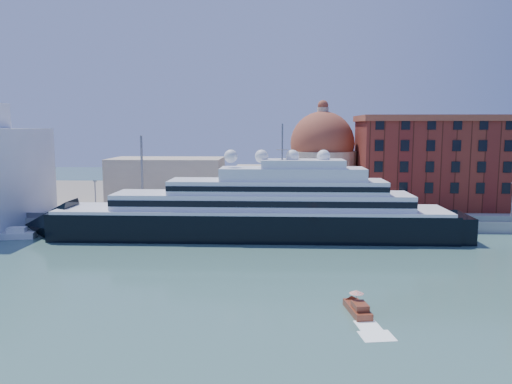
{
  "coord_description": "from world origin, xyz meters",
  "views": [
    {
      "loc": [
        9.96,
        -76.08,
        22.25
      ],
      "look_at": [
        5.97,
        18.0,
        10.03
      ],
      "focal_mm": 35.0,
      "sensor_mm": 36.0,
      "label": 1
    }
  ],
  "objects": [
    {
      "name": "warehouse",
      "position": [
        52.0,
        52.0,
        13.79
      ],
      "size": [
        43.0,
        19.0,
        23.25
      ],
      "color": "maroon",
      "rests_on": "land"
    },
    {
      "name": "land",
      "position": [
        0.0,
        75.0,
        1.0
      ],
      "size": [
        260.0,
        72.0,
        2.0
      ],
      "primitive_type": "cube",
      "color": "slate",
      "rests_on": "ground"
    },
    {
      "name": "water_taxi",
      "position": [
        19.78,
        -17.89,
        0.67
      ],
      "size": [
        2.82,
        6.12,
        2.8
      ],
      "rotation": [
        0.0,
        0.0,
        0.15
      ],
      "color": "maroon",
      "rests_on": "ground"
    },
    {
      "name": "quay_fence",
      "position": [
        0.0,
        29.5,
        3.1
      ],
      "size": [
        180.0,
        0.1,
        1.2
      ],
      "primitive_type": "cube",
      "color": "slate",
      "rests_on": "quay"
    },
    {
      "name": "quay",
      "position": [
        0.0,
        34.0,
        1.25
      ],
      "size": [
        180.0,
        10.0,
        2.5
      ],
      "primitive_type": "cube",
      "color": "gray",
      "rests_on": "ground"
    },
    {
      "name": "service_barge",
      "position": [
        -44.09,
        20.37,
        0.68
      ],
      "size": [
        11.06,
        5.4,
        2.38
      ],
      "rotation": [
        0.0,
        0.0,
        0.18
      ],
      "color": "white",
      "rests_on": "ground"
    },
    {
      "name": "lamp_posts",
      "position": [
        -12.67,
        32.27,
        9.84
      ],
      "size": [
        120.8,
        2.4,
        18.0
      ],
      "color": "slate",
      "rests_on": "quay"
    },
    {
      "name": "church",
      "position": [
        6.39,
        57.72,
        10.91
      ],
      "size": [
        66.0,
        18.0,
        25.5
      ],
      "color": "beige",
      "rests_on": "land"
    },
    {
      "name": "ground",
      "position": [
        0.0,
        0.0,
        0.0
      ],
      "size": [
        400.0,
        400.0,
        0.0
      ],
      "primitive_type": "plane",
      "color": "#3D6963",
      "rests_on": "ground"
    },
    {
      "name": "superyacht",
      "position": [
        2.38,
        23.0,
        4.64
      ],
      "size": [
        89.9,
        12.46,
        26.87
      ],
      "color": "black",
      "rests_on": "ground"
    }
  ]
}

